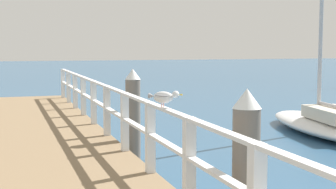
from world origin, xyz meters
TOP-DOWN VIEW (x-y plane):
  - pier_deck at (0.00, 9.23)m, footprint 2.41×18.47m
  - pier_railing at (1.13, 9.23)m, footprint 0.12×16.99m
  - dock_piling_near at (1.51, 4.79)m, footprint 0.29×0.29m
  - dock_piling_far at (1.51, 9.40)m, footprint 0.29×0.29m
  - seagull_foreground at (1.13, 6.32)m, footprint 0.36×0.38m
  - boat_2 at (6.97, 11.08)m, footprint 2.40×5.18m

SIDE VIEW (x-z plane):
  - pier_deck at x=0.00m, z-range 0.00..0.48m
  - boat_2 at x=6.97m, z-range -2.43..3.02m
  - dock_piling_near at x=1.51m, z-range 0.01..1.83m
  - dock_piling_far at x=1.51m, z-range 0.01..1.83m
  - pier_railing at x=1.13m, z-range 0.60..1.59m
  - seagull_foreground at x=1.13m, z-range 1.50..1.71m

